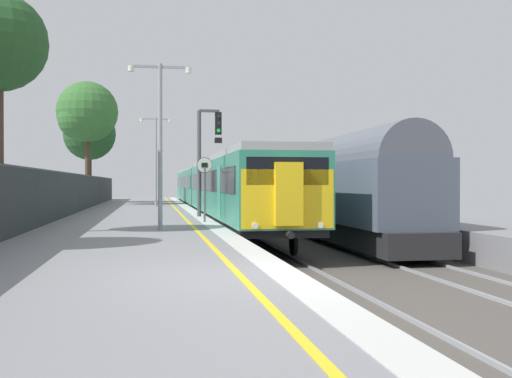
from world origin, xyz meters
TOP-DOWN VIEW (x-y plane):
  - ground at (2.64, 0.00)m, footprint 17.40×110.00m
  - commuter_train_at_platform at (2.10, 27.84)m, footprint 2.83×41.46m
  - freight_train_adjacent_track at (6.10, 34.38)m, footprint 2.60×54.73m
  - signal_gantry at (0.63, 17.39)m, footprint 1.10×0.24m
  - speed_limit_sign at (0.25, 13.47)m, footprint 0.59×0.08m
  - platform_lamp_mid at (-1.46, 10.06)m, footprint 2.00×0.20m
  - platform_lamp_far at (-1.46, 29.72)m, footprint 2.00×0.20m
  - background_tree_centre at (-6.35, 38.56)m, footprint 3.97×3.97m
  - background_tree_right at (-6.17, 33.23)m, footprint 4.15×4.15m

SIDE VIEW (x-z plane):
  - ground at x=2.64m, z-range -1.21..0.00m
  - commuter_train_at_platform at x=2.10m, z-range -0.64..3.17m
  - freight_train_adjacent_track at x=6.10m, z-range -0.81..3.56m
  - speed_limit_sign at x=0.25m, z-range 0.35..2.81m
  - signal_gantry at x=0.63m, z-range 0.60..5.35m
  - platform_lamp_mid at x=-1.46m, z-range 0.50..5.77m
  - platform_lamp_far at x=-1.46m, z-range 0.51..6.19m
  - background_tree_centre at x=-6.35m, z-range 1.52..8.78m
  - background_tree_right at x=-6.17m, z-range 2.00..10.44m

